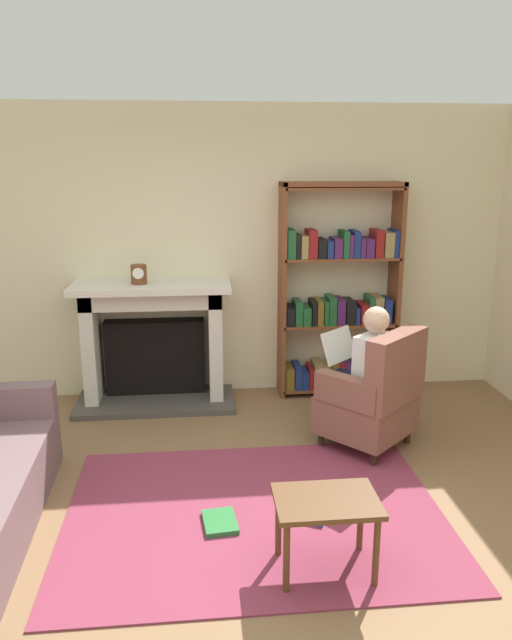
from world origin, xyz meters
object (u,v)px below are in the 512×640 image
Objects in this scene: armchair_reading at (374,397)px; seated_reader at (362,369)px; mantel_clock at (139,274)px; bookshelf at (339,297)px; side_table at (326,510)px; fireplace at (154,339)px.

armchair_reading is 0.85× the size of seated_reader.
mantel_clock reaches higher than armchair_reading.
bookshelf reaches higher than side_table.
bookshelf reaches higher than seated_reader.
bookshelf reaches higher than armchair_reading.
bookshelf reaches higher than mantel_clock.
side_table is (1.17, -2.48, -0.85)m from mantel_clock.
seated_reader is 2.04× the size of side_table.
mantel_clock is 1.86m from bookshelf.
mantel_clock is at bearing -175.77° from bookshelf.
mantel_clock is at bearing -70.94° from seated_reader.
armchair_reading reaches higher than side_table.
seated_reader is (1.67, -1.07, 0.02)m from fireplace.
mantel_clock reaches higher than side_table.
fireplace is at bearing -178.85° from bookshelf.
bookshelf is 1.15m from seated_reader.
armchair_reading is 1.58m from side_table.
bookshelf is at bearing -131.38° from armchair_reading.
bookshelf is at bearing -135.40° from seated_reader.
armchair_reading is at bearing -33.45° from fireplace.
fireplace is 2.58× the size of side_table.
fireplace is 1.77m from bookshelf.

